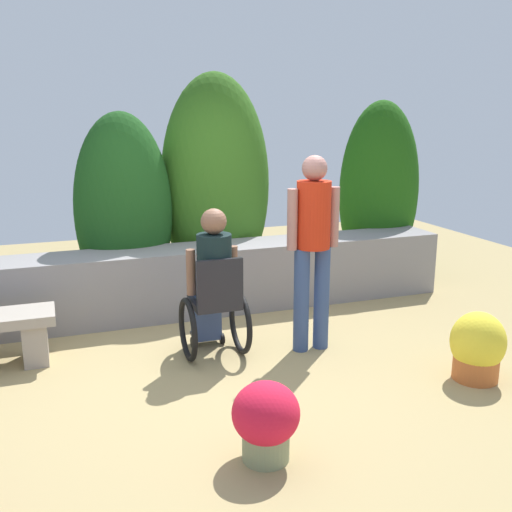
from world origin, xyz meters
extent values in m
plane|color=tan|center=(0.00, 0.00, 0.00)|extent=(11.36, 11.36, 0.00)
cube|color=gray|center=(0.00, 1.41, 0.36)|extent=(6.00, 0.59, 0.72)
ellipsoid|color=#194717|center=(-0.53, 1.91, 1.06)|extent=(1.05, 0.74, 2.13)
ellipsoid|color=#31631A|center=(0.57, 2.11, 1.28)|extent=(1.29, 0.90, 2.57)
ellipsoid|color=#1D5311|center=(2.71, 1.99, 1.13)|extent=(1.08, 0.75, 2.27)
cube|color=gray|center=(-1.50, 0.61, 0.19)|extent=(0.20, 0.37, 0.37)
cube|color=black|center=(0.00, 0.19, 0.50)|extent=(0.40, 0.40, 0.06)
cube|color=black|center=(0.00, 0.01, 0.73)|extent=(0.40, 0.04, 0.40)
cube|color=black|center=(0.00, 0.51, 0.10)|extent=(0.28, 0.12, 0.03)
torus|color=black|center=(-0.24, 0.19, 0.28)|extent=(0.05, 0.56, 0.56)
torus|color=black|center=(0.24, 0.19, 0.28)|extent=(0.05, 0.56, 0.56)
cylinder|color=black|center=(-0.14, 0.44, 0.05)|extent=(0.03, 0.10, 0.10)
cylinder|color=black|center=(0.14, 0.44, 0.05)|extent=(0.03, 0.10, 0.10)
cube|color=#3C4F7C|center=(0.00, 0.29, 0.61)|extent=(0.30, 0.40, 0.16)
cube|color=#3C4F7C|center=(0.00, 0.49, 0.27)|extent=(0.26, 0.14, 0.43)
cylinder|color=black|center=(0.00, 0.17, 0.86)|extent=(0.30, 0.30, 0.50)
cylinder|color=brown|center=(-0.19, 0.23, 0.78)|extent=(0.08, 0.08, 0.40)
cylinder|color=brown|center=(0.19, 0.23, 0.78)|extent=(0.08, 0.08, 0.40)
sphere|color=brown|center=(0.00, 0.17, 1.22)|extent=(0.22, 0.22, 0.22)
cylinder|color=#344977|center=(0.77, 0.05, 0.47)|extent=(0.14, 0.14, 0.95)
cylinder|color=#344977|center=(0.97, 0.05, 0.47)|extent=(0.14, 0.14, 0.95)
cylinder|color=red|center=(0.87, 0.05, 1.24)|extent=(0.30, 0.30, 0.59)
cylinder|color=#A97065|center=(0.67, 0.05, 1.21)|extent=(0.09, 0.09, 0.53)
cylinder|color=#A97065|center=(1.07, 0.05, 1.21)|extent=(0.09, 0.09, 0.53)
sphere|color=#A97065|center=(0.87, 0.05, 1.65)|extent=(0.22, 0.22, 0.22)
cylinder|color=gray|center=(-0.14, -1.46, 0.10)|extent=(0.30, 0.30, 0.21)
ellipsoid|color=#134713|center=(-0.14, -1.46, 0.26)|extent=(0.33, 0.33, 0.14)
ellipsoid|color=red|center=(-0.14, -1.46, 0.31)|extent=(0.42, 0.42, 0.39)
cylinder|color=#BF612D|center=(1.86, -0.97, 0.09)|extent=(0.36, 0.36, 0.19)
ellipsoid|color=#114B24|center=(1.86, -0.97, 0.25)|extent=(0.40, 0.40, 0.17)
ellipsoid|color=yellow|center=(1.86, -0.97, 0.32)|extent=(0.44, 0.44, 0.49)
camera|label=1|loc=(-1.29, -4.50, 2.11)|focal=40.97mm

